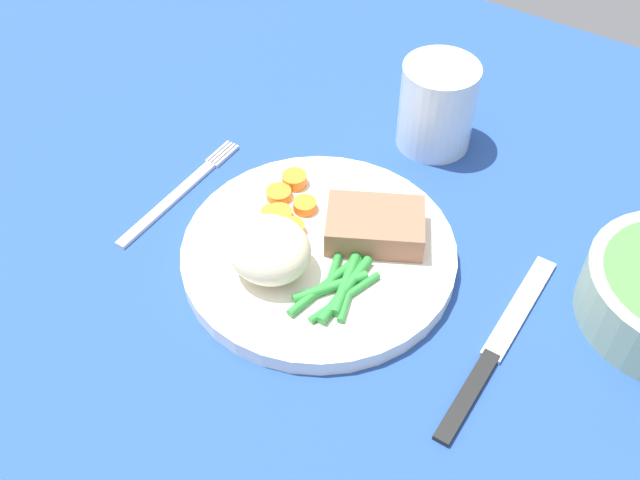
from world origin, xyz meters
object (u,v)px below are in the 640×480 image
dinner_plate (320,254)px  fork (180,192)px  meat_portion (375,226)px  water_glass (436,111)px  knife (496,348)px

dinner_plate → fork: (-15.76, -0.26, -0.60)cm
meat_portion → water_glass: size_ratio=0.93×
meat_portion → fork: 19.58cm
meat_portion → dinner_plate: bearing=-130.6°
fork → knife: 32.53cm
meat_portion → fork: (-18.97, -4.01, -2.70)cm
dinner_plate → knife: size_ratio=1.16×
meat_portion → fork: bearing=-168.1°
knife → water_glass: bearing=126.8°
dinner_plate → fork: size_ratio=1.43×
meat_portion → fork: size_ratio=0.50×
dinner_plate → fork: 15.77cm
fork → knife: (32.53, -0.03, -0.00)cm
dinner_plate → water_glass: 20.00cm
dinner_plate → knife: bearing=-1.0°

